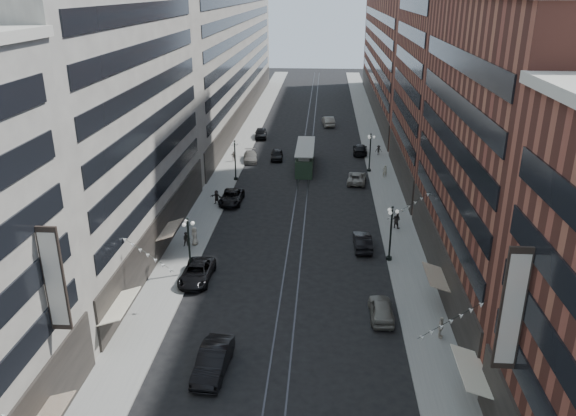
% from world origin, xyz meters
% --- Properties ---
extents(ground, '(220.00, 220.00, 0.00)m').
position_xyz_m(ground, '(0.00, 60.00, 0.00)').
color(ground, black).
rests_on(ground, ground).
extents(sidewalk_west, '(4.00, 180.00, 0.15)m').
position_xyz_m(sidewalk_west, '(-11.00, 70.00, 0.07)').
color(sidewalk_west, gray).
rests_on(sidewalk_west, ground).
extents(sidewalk_east, '(4.00, 180.00, 0.15)m').
position_xyz_m(sidewalk_east, '(11.00, 70.00, 0.07)').
color(sidewalk_east, gray).
rests_on(sidewalk_east, ground).
extents(rail_west, '(0.12, 180.00, 0.02)m').
position_xyz_m(rail_west, '(-0.70, 70.00, 0.01)').
color(rail_west, '#2D2D33').
rests_on(rail_west, ground).
extents(rail_east, '(0.12, 180.00, 0.02)m').
position_xyz_m(rail_east, '(0.70, 70.00, 0.01)').
color(rail_east, '#2D2D33').
rests_on(rail_east, ground).
extents(building_west_mid, '(8.00, 36.00, 28.00)m').
position_xyz_m(building_west_mid, '(-17.00, 33.00, 14.00)').
color(building_west_mid, '#A8A395').
rests_on(building_west_mid, ground).
extents(building_west_far, '(8.00, 90.00, 26.00)m').
position_xyz_m(building_west_far, '(-17.00, 96.00, 13.00)').
color(building_west_far, '#A8A395').
rests_on(building_west_far, ground).
extents(building_east_mid, '(8.00, 30.00, 24.00)m').
position_xyz_m(building_east_mid, '(17.00, 28.00, 12.00)').
color(building_east_mid, brown).
rests_on(building_east_mid, ground).
extents(building_east_tower, '(8.00, 26.00, 42.00)m').
position_xyz_m(building_east_tower, '(17.00, 56.00, 21.00)').
color(building_east_tower, brown).
rests_on(building_east_tower, ground).
extents(building_east_far, '(8.00, 72.00, 24.00)m').
position_xyz_m(building_east_far, '(17.00, 105.00, 12.00)').
color(building_east_far, brown).
rests_on(building_east_far, ground).
extents(lamppost_sw_far, '(1.03, 1.14, 5.52)m').
position_xyz_m(lamppost_sw_far, '(-9.20, 28.00, 3.10)').
color(lamppost_sw_far, black).
rests_on(lamppost_sw_far, sidewalk_west).
extents(lamppost_sw_mid, '(1.03, 1.14, 5.52)m').
position_xyz_m(lamppost_sw_mid, '(-9.20, 55.00, 3.10)').
color(lamppost_sw_mid, black).
rests_on(lamppost_sw_mid, sidewalk_west).
extents(lamppost_se_far, '(1.03, 1.14, 5.52)m').
position_xyz_m(lamppost_se_far, '(9.20, 32.00, 3.10)').
color(lamppost_se_far, black).
rests_on(lamppost_se_far, sidewalk_east).
extents(lamppost_se_mid, '(1.03, 1.14, 5.52)m').
position_xyz_m(lamppost_se_mid, '(9.20, 60.00, 3.10)').
color(lamppost_se_mid, black).
rests_on(lamppost_se_mid, sidewalk_east).
extents(streetcar, '(2.56, 11.58, 3.20)m').
position_xyz_m(streetcar, '(0.00, 61.73, 1.48)').
color(streetcar, '#233825').
rests_on(streetcar, ground).
extents(car_2, '(2.67, 5.61, 1.55)m').
position_xyz_m(car_2, '(-8.40, 26.99, 0.77)').
color(car_2, black).
rests_on(car_2, ground).
extents(car_4, '(1.88, 4.60, 1.56)m').
position_xyz_m(car_4, '(7.55, 21.89, 0.78)').
color(car_4, slate).
rests_on(car_4, ground).
extents(car_5, '(2.23, 5.53, 1.79)m').
position_xyz_m(car_5, '(-4.50, 14.31, 0.89)').
color(car_5, black).
rests_on(car_5, ground).
extents(pedestrian_2, '(0.82, 0.57, 1.53)m').
position_xyz_m(pedestrian_2, '(-10.93, 33.68, 0.92)').
color(pedestrian_2, black).
rests_on(pedestrian_2, sidewalk_west).
extents(pedestrian_4, '(0.83, 1.12, 1.75)m').
position_xyz_m(pedestrian_4, '(11.70, 19.23, 1.02)').
color(pedestrian_4, beige).
rests_on(pedestrian_4, sidewalk_east).
extents(car_7, '(2.62, 5.50, 1.51)m').
position_xyz_m(car_7, '(-8.40, 46.52, 0.76)').
color(car_7, black).
rests_on(car_7, ground).
extents(car_8, '(2.64, 5.12, 1.42)m').
position_xyz_m(car_8, '(-8.40, 64.28, 0.71)').
color(car_8, slate).
rests_on(car_8, ground).
extents(car_9, '(2.43, 5.20, 1.72)m').
position_xyz_m(car_9, '(-8.36, 78.41, 0.86)').
color(car_9, black).
rests_on(car_9, ground).
extents(car_10, '(1.77, 4.77, 1.56)m').
position_xyz_m(car_10, '(6.80, 34.66, 0.78)').
color(car_10, black).
rests_on(car_10, ground).
extents(car_11, '(2.89, 5.34, 1.42)m').
position_xyz_m(car_11, '(7.23, 55.25, 0.71)').
color(car_11, gray).
rests_on(car_11, ground).
extents(car_12, '(2.40, 5.46, 1.56)m').
position_xyz_m(car_12, '(8.40, 69.42, 0.78)').
color(car_12, black).
rests_on(car_12, ground).
extents(car_13, '(2.03, 4.58, 1.53)m').
position_xyz_m(car_13, '(-4.47, 65.44, 0.77)').
color(car_13, black).
rests_on(car_13, ground).
extents(car_14, '(2.56, 5.58, 1.77)m').
position_xyz_m(car_14, '(3.43, 88.62, 0.89)').
color(car_14, gray).
rests_on(car_14, ground).
extents(pedestrian_5, '(1.65, 1.01, 1.72)m').
position_xyz_m(pedestrian_5, '(-10.11, 45.74, 1.01)').
color(pedestrian_5, black).
rests_on(pedestrian_5, sidewalk_west).
extents(pedestrian_6, '(0.93, 0.51, 1.52)m').
position_xyz_m(pedestrian_6, '(-10.83, 63.71, 0.91)').
color(pedestrian_6, '#A09284').
rests_on(pedestrian_6, sidewalk_west).
extents(pedestrian_7, '(1.04, 0.94, 1.89)m').
position_xyz_m(pedestrian_7, '(10.75, 39.80, 1.10)').
color(pedestrian_7, black).
rests_on(pedestrian_7, sidewalk_east).
extents(pedestrian_8, '(0.65, 0.43, 1.76)m').
position_xyz_m(pedestrian_8, '(11.16, 57.35, 1.03)').
color(pedestrian_8, '#A59F88').
rests_on(pedestrian_8, sidewalk_east).
extents(pedestrian_9, '(1.03, 0.50, 1.54)m').
position_xyz_m(pedestrian_9, '(11.22, 68.49, 0.92)').
color(pedestrian_9, black).
rests_on(pedestrian_9, sidewalk_east).
extents(pedestrian_extra_0, '(0.81, 1.05, 1.90)m').
position_xyz_m(pedestrian_extra_0, '(-10.18, 34.14, 1.10)').
color(pedestrian_extra_0, '#ABA28E').
rests_on(pedestrian_extra_0, sidewalk_west).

